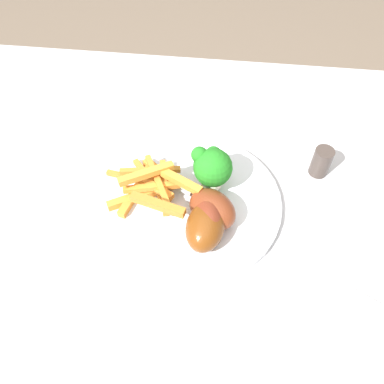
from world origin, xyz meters
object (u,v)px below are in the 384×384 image
Objects in this scene: broccoli_floret_front at (212,166)px; chicken_drumstick_near at (206,224)px; chicken_drumstick_extra at (210,207)px; dining_table at (199,263)px; chicken_drumstick_far at (208,216)px; dinner_plate at (192,202)px; carrot_fries_pile at (153,185)px; pepper_shaker at (321,162)px.

broccoli_floret_front is 0.09m from chicken_drumstick_near.
chicken_drumstick_near is at bearing 82.50° from chicken_drumstick_extra.
dining_table is 0.13m from chicken_drumstick_extra.
chicken_drumstick_near is at bearing 80.90° from chicken_drumstick_far.
dinner_plate is 2.37× the size of chicken_drumstick_extra.
pepper_shaker is at bearing -162.72° from carrot_fries_pile.
dining_table is at bearing -31.93° from chicken_drumstick_near.
chicken_drumstick_near is at bearing 148.07° from dining_table.
chicken_drumstick_extra is at bearing 93.85° from broccoli_floret_front.
dining_table is 17.23× the size of broccoli_floret_front.
dinner_plate is 5.35× the size of pepper_shaker.
dinner_plate is 0.05m from chicken_drumstick_extra.
dinner_plate is at bearing 24.04° from pepper_shaker.
chicken_drumstick_near reaches higher than carrot_fries_pile.
broccoli_floret_front is 0.09m from carrot_fries_pile.
pepper_shaker is (-0.17, -0.06, -0.03)m from broccoli_floret_front.
chicken_drumstick_near is 0.22m from pepper_shaker.
dining_table is 4.67× the size of dinner_plate.
broccoli_floret_front is at bearing -128.69° from dinner_plate.
dining_table is 9.29× the size of chicken_drumstick_far.
chicken_drumstick_near reaches higher than pepper_shaker.
dining_table is 25.02× the size of pepper_shaker.
dining_table is at bearing 84.57° from broccoli_floret_front.
chicken_drumstick_near is (-0.00, 0.09, -0.02)m from broccoli_floret_front.
pepper_shaker is at bearing -142.54° from chicken_drumstick_far.
broccoli_floret_front reaches higher than pepper_shaker.
broccoli_floret_front is at bearing -89.98° from chicken_drumstick_near.
chicken_drumstick_near reaches higher than dining_table.
carrot_fries_pile is at bearing 15.68° from broccoli_floret_front.
chicken_drumstick_near is (-0.03, 0.06, 0.03)m from dinner_plate.
chicken_drumstick_far is 0.02m from chicken_drumstick_extra.
chicken_drumstick_near is 0.01m from chicken_drumstick_far.
chicken_drumstick_far is at bearing -138.12° from dining_table.
chicken_drumstick_extra is (-0.00, -0.02, -0.00)m from chicken_drumstick_far.
chicken_drumstick_far reaches higher than pepper_shaker.
broccoli_floret_front reaches higher than chicken_drumstick_far.
broccoli_floret_front is 0.18m from pepper_shaker.
dining_table is 0.11m from dinner_plate.
dinner_plate is at bearing -70.83° from dining_table.
broccoli_floret_front reaches higher than chicken_drumstick_near.
dining_table is 11.08× the size of chicken_drumstick_extra.
chicken_drumstick_far is (-0.09, 0.05, 0.01)m from carrot_fries_pile.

